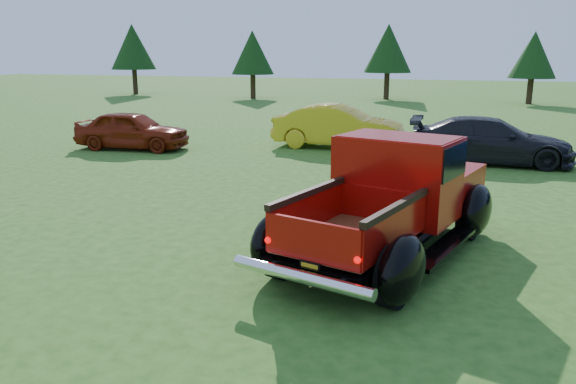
% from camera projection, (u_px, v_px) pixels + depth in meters
% --- Properties ---
extents(ground, '(120.00, 120.00, 0.00)m').
position_uv_depth(ground, '(316.00, 257.00, 8.98)').
color(ground, '#2A5217').
rests_on(ground, ground).
extents(tree_far_west, '(3.33, 3.33, 5.20)m').
position_uv_depth(tree_far_west, '(133.00, 47.00, 42.22)').
color(tree_far_west, '#332114').
rests_on(tree_far_west, ground).
extents(tree_west, '(2.94, 2.94, 4.60)m').
position_uv_depth(tree_west, '(253.00, 53.00, 38.53)').
color(tree_west, '#332114').
rests_on(tree_west, ground).
extents(tree_mid_left, '(3.20, 3.20, 5.00)m').
position_uv_depth(tree_mid_left, '(388.00, 48.00, 37.74)').
color(tree_mid_left, '#332114').
rests_on(tree_mid_left, ground).
extents(tree_mid_right, '(2.82, 2.82, 4.40)m').
position_uv_depth(tree_mid_right, '(533.00, 55.00, 34.33)').
color(tree_mid_right, '#332114').
rests_on(tree_mid_right, ground).
extents(pickup_truck, '(3.53, 5.42, 1.89)m').
position_uv_depth(pickup_truck, '(396.00, 197.00, 9.12)').
color(pickup_truck, black).
rests_on(pickup_truck, ground).
extents(show_car_red, '(3.86, 1.80, 1.28)m').
position_uv_depth(show_car_red, '(132.00, 130.00, 18.75)').
color(show_car_red, maroon).
rests_on(show_car_red, ground).
extents(show_car_yellow, '(4.40, 1.58, 1.45)m').
position_uv_depth(show_car_yellow, '(339.00, 127.00, 18.97)').
color(show_car_yellow, gold).
rests_on(show_car_yellow, ground).
extents(show_car_grey, '(4.61, 1.91, 1.33)m').
position_uv_depth(show_car_grey, '(491.00, 141.00, 16.35)').
color(show_car_grey, black).
rests_on(show_car_grey, ground).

